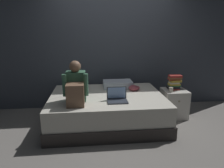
{
  "coord_description": "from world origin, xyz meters",
  "views": [
    {
      "loc": [
        -0.47,
        -3.09,
        1.65
      ],
      "look_at": [
        -0.13,
        0.1,
        0.78
      ],
      "focal_mm": 32.68,
      "sensor_mm": 36.0,
      "label": 1
    }
  ],
  "objects": [
    {
      "name": "bed",
      "position": [
        -0.2,
        0.3,
        0.26
      ],
      "size": [
        2.0,
        1.5,
        0.53
      ],
      "color": "#332D2B",
      "rests_on": "ground_plane"
    },
    {
      "name": "nightstand",
      "position": [
        1.1,
        0.44,
        0.27
      ],
      "size": [
        0.44,
        0.46,
        0.53
      ],
      "color": "beige",
      "rests_on": "ground_plane"
    },
    {
      "name": "clothes_pile",
      "position": [
        0.34,
        0.51,
        0.57
      ],
      "size": [
        0.22,
        0.18,
        0.1
      ],
      "color": "#8E3D47",
      "rests_on": "bed"
    },
    {
      "name": "wall_back",
      "position": [
        0.0,
        1.2,
        1.35
      ],
      "size": [
        5.6,
        0.1,
        2.7
      ],
      "primitive_type": "cube",
      "color": "#424751",
      "rests_on": "ground_plane"
    },
    {
      "name": "book_stack",
      "position": [
        1.09,
        0.48,
        0.67
      ],
      "size": [
        0.25,
        0.17,
        0.28
      ],
      "color": "#9E2D28",
      "rests_on": "nightstand"
    },
    {
      "name": "ground_plane",
      "position": [
        0.0,
        0.0,
        0.0
      ],
      "size": [
        8.0,
        8.0,
        0.0
      ],
      "primitive_type": "plane",
      "color": "gray"
    },
    {
      "name": "mug",
      "position": [
        0.97,
        0.32,
        0.58
      ],
      "size": [
        0.08,
        0.08,
        0.09
      ],
      "primitive_type": "cylinder",
      "color": "#BCB2A3",
      "rests_on": "nightstand"
    },
    {
      "name": "laptop",
      "position": [
        -0.06,
        -0.03,
        0.58
      ],
      "size": [
        0.32,
        0.23,
        0.22
      ],
      "color": "#333842",
      "rests_on": "bed"
    },
    {
      "name": "pillow",
      "position": [
        0.05,
        0.75,
        0.59
      ],
      "size": [
        0.56,
        0.36,
        0.13
      ],
      "primitive_type": "cube",
      "color": "silver",
      "rests_on": "bed"
    },
    {
      "name": "person_sitting",
      "position": [
        -0.71,
        -0.03,
        0.78
      ],
      "size": [
        0.39,
        0.44,
        0.66
      ],
      "color": "#38664C",
      "rests_on": "bed"
    }
  ]
}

